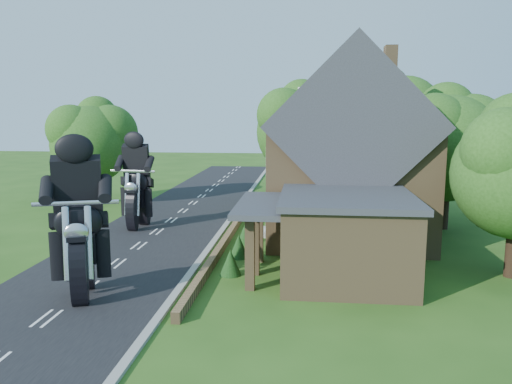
# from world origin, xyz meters

# --- Properties ---
(ground) EXTENTS (120.00, 120.00, 0.00)m
(ground) POSITION_xyz_m (0.00, 0.00, 0.00)
(ground) COLOR #264C15
(ground) RESTS_ON ground
(road) EXTENTS (7.00, 80.00, 0.02)m
(road) POSITION_xyz_m (0.00, 0.00, 0.01)
(road) COLOR black
(road) RESTS_ON ground
(kerb) EXTENTS (0.30, 80.00, 0.12)m
(kerb) POSITION_xyz_m (3.65, 0.00, 0.06)
(kerb) COLOR gray
(kerb) RESTS_ON ground
(garden_wall) EXTENTS (0.30, 22.00, 0.40)m
(garden_wall) POSITION_xyz_m (4.30, 5.00, 0.20)
(garden_wall) COLOR olive
(garden_wall) RESTS_ON ground
(house) EXTENTS (9.54, 8.64, 10.24)m
(house) POSITION_xyz_m (10.49, 6.00, 4.34)
(house) COLOR olive
(house) RESTS_ON ground
(annex) EXTENTS (7.05, 5.94, 3.44)m
(annex) POSITION_xyz_m (9.87, -0.80, 1.77)
(annex) COLOR olive
(annex) RESTS_ON ground
(tree_house_right) EXTENTS (6.51, 6.00, 8.40)m
(tree_house_right) POSITION_xyz_m (16.65, 8.62, 5.19)
(tree_house_right) COLOR black
(tree_house_right) RESTS_ON ground
(tree_behind_house) EXTENTS (7.81, 7.20, 10.08)m
(tree_behind_house) POSITION_xyz_m (14.18, 16.14, 6.23)
(tree_behind_house) COLOR black
(tree_behind_house) RESTS_ON ground
(tree_behind_left) EXTENTS (6.94, 6.40, 9.16)m
(tree_behind_left) POSITION_xyz_m (8.16, 17.13, 5.73)
(tree_behind_left) COLOR black
(tree_behind_left) RESTS_ON ground
(tree_far_road) EXTENTS (6.08, 5.60, 7.84)m
(tree_far_road) POSITION_xyz_m (-6.86, 14.11, 4.84)
(tree_far_road) COLOR black
(tree_far_road) RESTS_ON ground
(shrub_a) EXTENTS (0.90, 0.90, 1.10)m
(shrub_a) POSITION_xyz_m (5.30, -1.00, 0.55)
(shrub_a) COLOR #123310
(shrub_a) RESTS_ON ground
(shrub_b) EXTENTS (0.90, 0.90, 1.10)m
(shrub_b) POSITION_xyz_m (5.30, 1.50, 0.55)
(shrub_b) COLOR #123310
(shrub_b) RESTS_ON ground
(shrub_c) EXTENTS (0.90, 0.90, 1.10)m
(shrub_c) POSITION_xyz_m (5.30, 4.00, 0.55)
(shrub_c) COLOR #123310
(shrub_c) RESTS_ON ground
(shrub_d) EXTENTS (0.90, 0.90, 1.10)m
(shrub_d) POSITION_xyz_m (5.30, 9.00, 0.55)
(shrub_d) COLOR #123310
(shrub_d) RESTS_ON ground
(shrub_e) EXTENTS (0.90, 0.90, 1.10)m
(shrub_e) POSITION_xyz_m (5.30, 11.50, 0.55)
(shrub_e) COLOR #123310
(shrub_e) RESTS_ON ground
(shrub_f) EXTENTS (0.90, 0.90, 1.10)m
(shrub_f) POSITION_xyz_m (5.30, 14.00, 0.55)
(shrub_f) COLOR #123310
(shrub_f) RESTS_ON ground
(motorcycle_lead) EXTENTS (1.07, 1.97, 1.78)m
(motorcycle_lead) POSITION_xyz_m (0.37, -4.09, 0.89)
(motorcycle_lead) COLOR black
(motorcycle_lead) RESTS_ON ground
(motorcycle_follow) EXTENTS (0.64, 1.84, 1.67)m
(motorcycle_follow) POSITION_xyz_m (-1.31, 6.77, 0.84)
(motorcycle_follow) COLOR black
(motorcycle_follow) RESTS_ON ground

